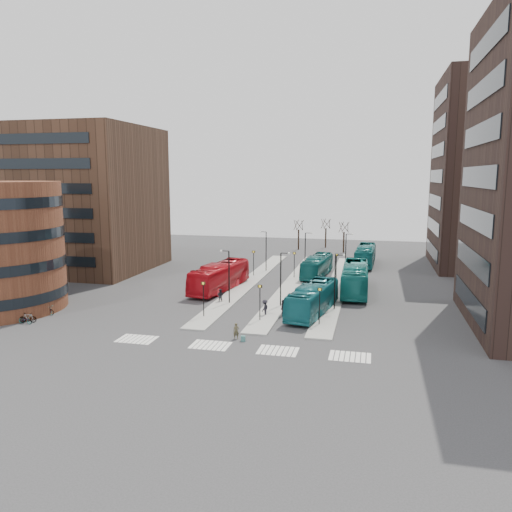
% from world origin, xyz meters
% --- Properties ---
extents(ground, '(160.00, 160.00, 0.00)m').
position_xyz_m(ground, '(0.00, 0.00, 0.00)').
color(ground, '#2D2D2F').
rests_on(ground, ground).
extents(island_left, '(2.50, 45.00, 0.15)m').
position_xyz_m(island_left, '(-4.00, 30.00, 0.07)').
color(island_left, gray).
rests_on(island_left, ground).
extents(island_mid, '(2.50, 45.00, 0.15)m').
position_xyz_m(island_mid, '(2.00, 30.00, 0.07)').
color(island_mid, gray).
rests_on(island_mid, ground).
extents(island_right, '(2.50, 45.00, 0.15)m').
position_xyz_m(island_right, '(8.00, 30.00, 0.07)').
color(island_right, gray).
rests_on(island_right, ground).
extents(suitcase, '(0.43, 0.36, 0.49)m').
position_xyz_m(suitcase, '(1.51, 5.69, 0.24)').
color(suitcase, navy).
rests_on(suitcase, ground).
extents(red_bus, '(4.77, 12.96, 3.53)m').
position_xyz_m(red_bus, '(-6.56, 24.45, 1.76)').
color(red_bus, '#B10D17').
rests_on(red_bus, ground).
extents(teal_bus_a, '(4.61, 11.90, 3.23)m').
position_xyz_m(teal_bus_a, '(6.46, 16.11, 1.62)').
color(teal_bus_a, '#15636B').
rests_on(teal_bus_a, ground).
extents(teal_bus_b, '(3.72, 11.18, 3.06)m').
position_xyz_m(teal_bus_b, '(4.64, 36.16, 1.53)').
color(teal_bus_b, '#125D5D').
rests_on(teal_bus_b, ground).
extents(teal_bus_c, '(3.34, 13.24, 3.67)m').
position_xyz_m(teal_bus_c, '(10.44, 27.13, 1.84)').
color(teal_bus_c, '#16726D').
rests_on(teal_bus_c, ground).
extents(teal_bus_d, '(3.29, 11.96, 3.30)m').
position_xyz_m(teal_bus_d, '(11.31, 47.09, 1.65)').
color(teal_bus_d, '#15696A').
rests_on(teal_bus_d, ground).
extents(traveller, '(0.62, 0.48, 1.49)m').
position_xyz_m(traveller, '(0.75, 6.11, 0.75)').
color(traveller, '#443F29').
rests_on(traveller, ground).
extents(commuter_a, '(0.79, 0.62, 1.62)m').
position_xyz_m(commuter_a, '(-4.61, 18.40, 0.81)').
color(commuter_a, black).
rests_on(commuter_a, ground).
extents(commuter_b, '(0.69, 1.13, 1.80)m').
position_xyz_m(commuter_b, '(3.54, 14.31, 0.90)').
color(commuter_b, black).
rests_on(commuter_b, ground).
extents(commuter_c, '(0.89, 1.25, 1.75)m').
position_xyz_m(commuter_c, '(1.66, 14.07, 0.87)').
color(commuter_c, black).
rests_on(commuter_c, ground).
extents(bicycle_near, '(1.62, 0.70, 0.83)m').
position_xyz_m(bicycle_near, '(-21.00, 5.77, 0.41)').
color(bicycle_near, gray).
rests_on(bicycle_near, ground).
extents(bicycle_mid, '(1.76, 0.93, 1.02)m').
position_xyz_m(bicycle_mid, '(-21.00, 6.16, 0.51)').
color(bicycle_mid, gray).
rests_on(bicycle_mid, ground).
extents(bicycle_far, '(1.90, 0.96, 0.95)m').
position_xyz_m(bicycle_far, '(-21.00, 9.27, 0.48)').
color(bicycle_far, gray).
rests_on(bicycle_far, ground).
extents(crosswalk_stripes, '(22.35, 2.40, 0.01)m').
position_xyz_m(crosswalk_stripes, '(1.75, 4.00, 0.01)').
color(crosswalk_stripes, silver).
rests_on(crosswalk_stripes, ground).
extents(office_block, '(25.00, 20.12, 22.00)m').
position_xyz_m(office_block, '(-34.00, 33.98, 11.00)').
color(office_block, '#432C1F').
rests_on(office_block, ground).
extents(tower_far, '(20.12, 20.00, 30.00)m').
position_xyz_m(tower_far, '(31.98, 50.00, 15.00)').
color(tower_far, black).
rests_on(tower_far, ground).
extents(sign_poles, '(12.45, 22.12, 3.65)m').
position_xyz_m(sign_poles, '(1.60, 23.00, 2.41)').
color(sign_poles, black).
rests_on(sign_poles, ground).
extents(lamp_posts, '(14.04, 20.24, 6.12)m').
position_xyz_m(lamp_posts, '(2.64, 28.00, 3.58)').
color(lamp_posts, black).
rests_on(lamp_posts, ground).
extents(bare_trees, '(10.97, 8.14, 5.90)m').
position_xyz_m(bare_trees, '(2.67, 62.67, 2.72)').
color(bare_trees, black).
rests_on(bare_trees, ground).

